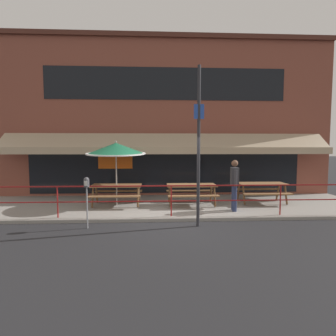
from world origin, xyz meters
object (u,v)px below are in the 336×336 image
object	(u,v)px
picnic_table_left	(117,189)
picnic_table_centre	(191,189)
street_sign_pole	(199,145)
patio_umbrella_left	(116,149)
picnic_table_right	(262,187)
pedestrian_walking	(234,183)
parking_meter_near	(87,187)

from	to	relation	value
picnic_table_left	picnic_table_centre	size ratio (longest dim) A/B	1.00
picnic_table_left	picnic_table_centre	distance (m)	2.76
street_sign_pole	patio_umbrella_left	bearing A→B (deg)	137.77
picnic_table_left	picnic_table_right	size ratio (longest dim) A/B	1.00
picnic_table_left	picnic_table_right	bearing A→B (deg)	2.04
pedestrian_walking	parking_meter_near	xyz separation A→B (m)	(-4.52, -1.41, 0.09)
picnic_table_centre	patio_umbrella_left	size ratio (longest dim) A/B	0.76
picnic_table_centre	parking_meter_near	bearing A→B (deg)	-143.51
picnic_table_left	picnic_table_centre	xyz separation A→B (m)	(2.76, -0.06, 0.00)
picnic_table_centre	picnic_table_right	bearing A→B (deg)	5.35
picnic_table_left	pedestrian_walking	distance (m)	4.21
picnic_table_left	patio_umbrella_left	distance (m)	1.47
patio_umbrella_left	street_sign_pole	bearing A→B (deg)	-42.23
street_sign_pole	parking_meter_near	bearing A→B (deg)	-179.06
parking_meter_near	picnic_table_right	bearing A→B (deg)	23.80
pedestrian_walking	picnic_table_right	bearing A→B (deg)	40.18
picnic_table_centre	street_sign_pole	world-z (taller)	street_sign_pole
picnic_table_right	street_sign_pole	distance (m)	4.18
picnic_table_centre	parking_meter_near	size ratio (longest dim) A/B	1.27
parking_meter_near	picnic_table_left	bearing A→B (deg)	79.54
picnic_table_centre	street_sign_pole	bearing A→B (deg)	-93.25
picnic_table_left	patio_umbrella_left	bearing A→B (deg)	90.00
picnic_table_centre	street_sign_pole	xyz separation A→B (m)	(-0.13, -2.32, 1.58)
picnic_table_centre	pedestrian_walking	xyz separation A→B (m)	(1.31, -0.96, 0.35)
picnic_table_left	picnic_table_right	xyz separation A→B (m)	(5.51, 0.20, 0.00)
pedestrian_walking	parking_meter_near	size ratio (longest dim) A/B	1.20
picnic_table_left	parking_meter_near	xyz separation A→B (m)	(-0.45, -2.43, 0.44)
patio_umbrella_left	street_sign_pole	size ratio (longest dim) A/B	0.53
patio_umbrella_left	parking_meter_near	size ratio (longest dim) A/B	1.67
picnic_table_left	parking_meter_near	bearing A→B (deg)	-100.46
picnic_table_right	street_sign_pole	size ratio (longest dim) A/B	0.40
patio_umbrella_left	street_sign_pole	distance (m)	3.55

